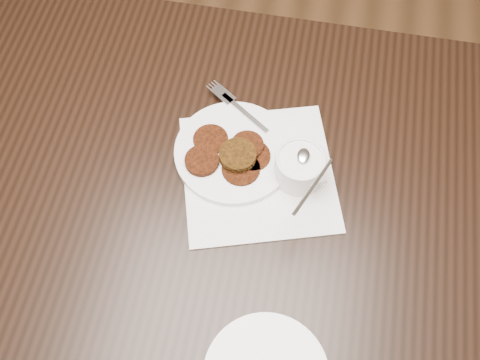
# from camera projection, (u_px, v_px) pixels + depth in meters

# --- Properties ---
(floor) EXTENTS (4.00, 4.00, 0.00)m
(floor) POSITION_uv_depth(u_px,v_px,m) (217.00, 331.00, 1.66)
(floor) COLOR brown
(floor) RESTS_ON ground
(table) EXTENTS (1.27, 0.82, 0.75)m
(table) POSITION_uv_depth(u_px,v_px,m) (208.00, 249.00, 1.38)
(table) COLOR black
(table) RESTS_ON floor
(napkin) EXTENTS (0.34, 0.34, 0.00)m
(napkin) POSITION_uv_depth(u_px,v_px,m) (258.00, 173.00, 1.05)
(napkin) COLOR white
(napkin) RESTS_ON table
(sauce_ramekin) EXTENTS (0.15, 0.15, 0.12)m
(sauce_ramekin) POSITION_uv_depth(u_px,v_px,m) (301.00, 158.00, 0.99)
(sauce_ramekin) COLOR silver
(sauce_ramekin) RESTS_ON napkin
(patty_cluster) EXTENTS (0.28, 0.28, 0.02)m
(patty_cluster) POSITION_uv_depth(u_px,v_px,m) (240.00, 156.00, 1.05)
(patty_cluster) COLOR #581F0B
(patty_cluster) RESTS_ON napkin
(plate_with_patty) EXTENTS (0.31, 0.31, 0.03)m
(plate_with_patty) POSITION_uv_depth(u_px,v_px,m) (234.00, 150.00, 1.05)
(plate_with_patty) COLOR white
(plate_with_patty) RESTS_ON table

